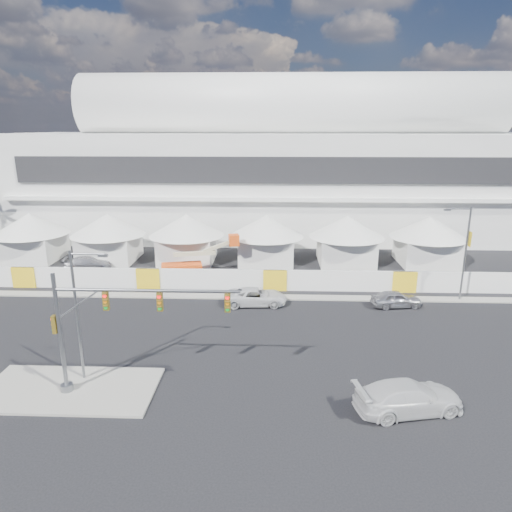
{
  "coord_description": "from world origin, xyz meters",
  "views": [
    {
      "loc": [
        5.78,
        -26.06,
        14.83
      ],
      "look_at": [
        4.39,
        10.0,
        4.61
      ],
      "focal_mm": 32.0,
      "sensor_mm": 36.0,
      "label": 1
    }
  ],
  "objects_px": {
    "streetlight_median": "(80,307)",
    "traffic_mast": "(99,327)",
    "streetlight_curb": "(464,247)",
    "boom_lift": "(189,265)",
    "lot_car_c": "(88,263)",
    "sedan_silver": "(396,299)",
    "pickup_near": "(408,397)",
    "pickup_curb": "(256,297)"
  },
  "relations": [
    {
      "from": "pickup_near",
      "to": "sedan_silver",
      "type": "bearing_deg",
      "value": -24.41
    },
    {
      "from": "streetlight_median",
      "to": "traffic_mast",
      "type": "bearing_deg",
      "value": -41.13
    },
    {
      "from": "pickup_near",
      "to": "boom_lift",
      "type": "distance_m",
      "value": 27.88
    },
    {
      "from": "pickup_near",
      "to": "streetlight_median",
      "type": "bearing_deg",
      "value": 70.02
    },
    {
      "from": "pickup_curb",
      "to": "streetlight_median",
      "type": "relative_size",
      "value": 0.66
    },
    {
      "from": "pickup_near",
      "to": "pickup_curb",
      "type": "bearing_deg",
      "value": 17.83
    },
    {
      "from": "lot_car_c",
      "to": "boom_lift",
      "type": "height_order",
      "value": "boom_lift"
    },
    {
      "from": "traffic_mast",
      "to": "streetlight_median",
      "type": "relative_size",
      "value": 1.31
    },
    {
      "from": "pickup_curb",
      "to": "pickup_near",
      "type": "xyz_separation_m",
      "value": [
        8.8,
        -15.08,
        0.12
      ]
    },
    {
      "from": "pickup_near",
      "to": "streetlight_curb",
      "type": "height_order",
      "value": "streetlight_curb"
    },
    {
      "from": "streetlight_median",
      "to": "streetlight_curb",
      "type": "bearing_deg",
      "value": 27.37
    },
    {
      "from": "pickup_near",
      "to": "lot_car_c",
      "type": "relative_size",
      "value": 1.21
    },
    {
      "from": "traffic_mast",
      "to": "boom_lift",
      "type": "relative_size",
      "value": 1.26
    },
    {
      "from": "lot_car_c",
      "to": "boom_lift",
      "type": "distance_m",
      "value": 11.45
    },
    {
      "from": "sedan_silver",
      "to": "streetlight_median",
      "type": "distance_m",
      "value": 25.44
    },
    {
      "from": "pickup_curb",
      "to": "lot_car_c",
      "type": "relative_size",
      "value": 1.08
    },
    {
      "from": "lot_car_c",
      "to": "boom_lift",
      "type": "relative_size",
      "value": 0.59
    },
    {
      "from": "pickup_near",
      "to": "boom_lift",
      "type": "height_order",
      "value": "boom_lift"
    },
    {
      "from": "traffic_mast",
      "to": "boom_lift",
      "type": "xyz_separation_m",
      "value": [
        0.93,
        21.81,
        -3.06
      ]
    },
    {
      "from": "sedan_silver",
      "to": "pickup_near",
      "type": "relative_size",
      "value": 0.71
    },
    {
      "from": "sedan_silver",
      "to": "lot_car_c",
      "type": "relative_size",
      "value": 0.86
    },
    {
      "from": "boom_lift",
      "to": "pickup_near",
      "type": "bearing_deg",
      "value": -67.9
    },
    {
      "from": "sedan_silver",
      "to": "pickup_curb",
      "type": "relative_size",
      "value": 0.79
    },
    {
      "from": "pickup_near",
      "to": "boom_lift",
      "type": "bearing_deg",
      "value": 22.58
    },
    {
      "from": "sedan_silver",
      "to": "traffic_mast",
      "type": "height_order",
      "value": "traffic_mast"
    },
    {
      "from": "lot_car_c",
      "to": "traffic_mast",
      "type": "bearing_deg",
      "value": -165.67
    },
    {
      "from": "pickup_curb",
      "to": "boom_lift",
      "type": "height_order",
      "value": "boom_lift"
    },
    {
      "from": "streetlight_curb",
      "to": "pickup_curb",
      "type": "bearing_deg",
      "value": -174.63
    },
    {
      "from": "streetlight_median",
      "to": "sedan_silver",
      "type": "bearing_deg",
      "value": 30.01
    },
    {
      "from": "sedan_silver",
      "to": "streetlight_median",
      "type": "bearing_deg",
      "value": 113.18
    },
    {
      "from": "streetlight_curb",
      "to": "streetlight_median",
      "type": "bearing_deg",
      "value": -152.63
    },
    {
      "from": "pickup_curb",
      "to": "pickup_near",
      "type": "height_order",
      "value": "pickup_near"
    },
    {
      "from": "boom_lift",
      "to": "pickup_curb",
      "type": "bearing_deg",
      "value": -60.05
    },
    {
      "from": "streetlight_median",
      "to": "boom_lift",
      "type": "relative_size",
      "value": 0.96
    },
    {
      "from": "traffic_mast",
      "to": "streetlight_curb",
      "type": "xyz_separation_m",
      "value": [
        25.98,
        15.73,
        0.72
      ]
    },
    {
      "from": "sedan_silver",
      "to": "pickup_curb",
      "type": "bearing_deg",
      "value": 82.9
    },
    {
      "from": "streetlight_median",
      "to": "pickup_near",
      "type": "bearing_deg",
      "value": -7.54
    },
    {
      "from": "pickup_near",
      "to": "streetlight_curb",
      "type": "relative_size",
      "value": 0.7
    },
    {
      "from": "pickup_curb",
      "to": "lot_car_c",
      "type": "xyz_separation_m",
      "value": [
        -18.52,
        9.4,
        -0.03
      ]
    },
    {
      "from": "pickup_curb",
      "to": "lot_car_c",
      "type": "height_order",
      "value": "pickup_curb"
    },
    {
      "from": "sedan_silver",
      "to": "lot_car_c",
      "type": "distance_m",
      "value": 31.94
    },
    {
      "from": "sedan_silver",
      "to": "traffic_mast",
      "type": "relative_size",
      "value": 0.4
    }
  ]
}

